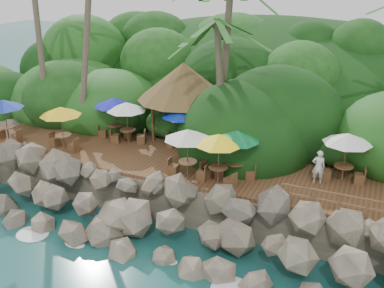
% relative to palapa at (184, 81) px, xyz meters
% --- Properties ---
extents(ground, '(140.00, 140.00, 0.00)m').
position_rel_palapa_xyz_m(ground, '(2.04, -9.46, -5.79)').
color(ground, '#19514F').
rests_on(ground, ground).
extents(land_base, '(32.00, 25.20, 2.10)m').
position_rel_palapa_xyz_m(land_base, '(2.04, 6.54, -4.74)').
color(land_base, gray).
rests_on(land_base, ground).
extents(jungle_hill, '(44.80, 28.00, 15.40)m').
position_rel_palapa_xyz_m(jungle_hill, '(2.04, 14.04, -5.79)').
color(jungle_hill, '#143811').
rests_on(jungle_hill, ground).
extents(seawall, '(29.00, 4.00, 2.30)m').
position_rel_palapa_xyz_m(seawall, '(2.04, -7.46, -4.64)').
color(seawall, gray).
rests_on(seawall, ground).
extents(terrace, '(26.00, 5.00, 0.20)m').
position_rel_palapa_xyz_m(terrace, '(2.04, -3.46, -3.59)').
color(terrace, brown).
rests_on(terrace, land_base).
extents(jungle_foliage, '(44.00, 16.00, 12.00)m').
position_rel_palapa_xyz_m(jungle_foliage, '(2.04, 5.54, -5.79)').
color(jungle_foliage, '#143811').
rests_on(jungle_foliage, ground).
extents(foam_line, '(25.20, 0.80, 0.06)m').
position_rel_palapa_xyz_m(foam_line, '(2.04, -9.16, -5.76)').
color(foam_line, white).
rests_on(foam_line, ground).
extents(palapa, '(5.56, 5.56, 4.60)m').
position_rel_palapa_xyz_m(palapa, '(0.00, 0.00, 0.00)').
color(palapa, brown).
rests_on(palapa, ground).
extents(dining_clusters, '(25.67, 5.53, 2.53)m').
position_rel_palapa_xyz_m(dining_clusters, '(2.55, -3.52, -1.39)').
color(dining_clusters, brown).
rests_on(dining_clusters, terrace).
extents(railing, '(7.20, 0.10, 1.00)m').
position_rel_palapa_xyz_m(railing, '(10.94, -5.81, -2.89)').
color(railing, brown).
rests_on(railing, terrace).
extents(waiter, '(0.70, 0.54, 1.71)m').
position_rel_palapa_xyz_m(waiter, '(8.54, -3.16, -2.64)').
color(waiter, white).
rests_on(waiter, terrace).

